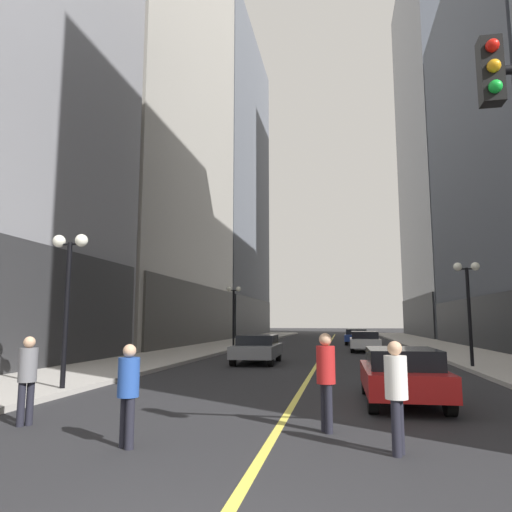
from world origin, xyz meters
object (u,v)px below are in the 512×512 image
car_red (402,374)px  car_grey (257,348)px  street_lamp_right_mid (468,290)px  pedestrian_in_white_shirt (396,388)px  car_blue (357,336)px  car_white (365,341)px  street_lamp_left_far (234,303)px  street_lamp_left_near (68,275)px  pedestrian_in_grey_suit (27,373)px  pedestrian_in_red_jacket (326,374)px  pedestrian_in_blue_hoodie (128,387)px

car_red → car_grey: size_ratio=0.94×
street_lamp_right_mid → pedestrian_in_white_shirt: bearing=-108.2°
car_grey → car_blue: bearing=75.0°
car_white → street_lamp_left_far: size_ratio=0.98×
street_lamp_right_mid → street_lamp_left_near: bearing=-145.3°
car_red → street_lamp_left_near: size_ratio=0.91×
car_blue → street_lamp_left_near: bearing=-106.6°
car_blue → pedestrian_in_white_shirt: 33.95m
car_white → street_lamp_right_mid: size_ratio=0.98×
pedestrian_in_white_shirt → street_lamp_left_far: street_lamp_left_far is taller
pedestrian_in_grey_suit → street_lamp_left_far: street_lamp_left_far is taller
car_red → car_blue: bearing=90.5°
pedestrian_in_red_jacket → street_lamp_left_near: street_lamp_left_near is taller
car_grey → pedestrian_in_blue_hoodie: size_ratio=2.67×
car_blue → pedestrian_in_white_shirt: bearing=-90.6°
pedestrian_in_grey_suit → street_lamp_left_near: 4.70m
pedestrian_in_grey_suit → pedestrian_in_red_jacket: pedestrian_in_red_jacket is taller
car_blue → street_lamp_left_near: size_ratio=0.99×
pedestrian_in_red_jacket → street_lamp_right_mid: bearing=65.6°
car_grey → pedestrian_in_blue_hoodie: bearing=-87.6°
pedestrian_in_white_shirt → street_lamp_left_near: bearing=151.5°
car_white → car_blue: (-0.25, 9.63, 0.00)m
street_lamp_left_near → car_grey: bearing=70.6°
car_grey → pedestrian_in_white_shirt: 15.53m
pedestrian_in_white_shirt → street_lamp_left_near: 9.81m
car_grey → car_blue: same height
street_lamp_left_near → car_red: bearing=-0.2°
pedestrian_in_blue_hoodie → street_lamp_left_far: 26.11m
car_blue → car_white: bearing=-88.5°
car_grey → street_lamp_left_far: 11.41m
pedestrian_in_white_shirt → street_lamp_left_far: (-8.39, 25.30, 2.29)m
street_lamp_left_far → street_lamp_right_mid: same height
street_lamp_left_near → car_white: bearing=65.5°
car_red → street_lamp_right_mid: street_lamp_right_mid is taller
pedestrian_in_grey_suit → street_lamp_right_mid: size_ratio=0.38×
car_grey → pedestrian_in_red_jacket: pedestrian_in_red_jacket is taller
pedestrian_in_blue_hoodie → car_white: bearing=79.1°
car_grey → street_lamp_left_near: (-3.60, -10.22, 2.54)m
car_red → street_lamp_left_far: 22.78m
street_lamp_right_mid → car_red: bearing=-113.2°
car_grey → pedestrian_in_white_shirt: (4.79, -14.77, 0.25)m
car_blue → pedestrian_in_blue_hoodie: bearing=-97.5°
car_red → street_lamp_left_far: street_lamp_left_far is taller
street_lamp_left_near → car_blue: bearing=73.4°
car_white → street_lamp_right_mid: bearing=-70.7°
car_white → street_lamp_right_mid: street_lamp_right_mid is taller
pedestrian_in_blue_hoodie → pedestrian_in_red_jacket: size_ratio=0.92×
street_lamp_right_mid → pedestrian_in_grey_suit: bearing=-131.5°
car_white → street_lamp_left_near: size_ratio=0.98×
pedestrian_in_blue_hoodie → street_lamp_left_far: street_lamp_left_far is taller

